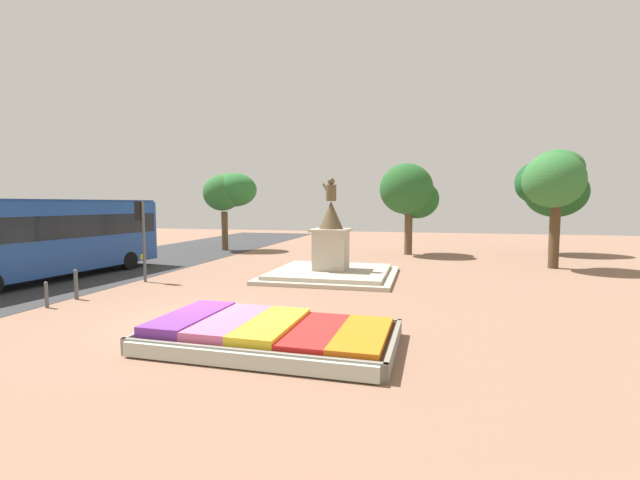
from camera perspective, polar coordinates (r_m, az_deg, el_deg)
name	(u,v)px	position (r m, az deg, el deg)	size (l,w,h in m)	color
ground_plane	(199,321)	(12.73, -15.81, -10.33)	(79.12, 79.12, 0.00)	#8C6651
flower_planter	(266,334)	(10.32, -7.16, -12.33)	(5.85, 3.39, 0.60)	#38281C
statue_monument	(331,260)	(19.32, 1.48, -2.73)	(5.73, 5.73, 4.45)	#B2A893
traffic_light_mid_block	(141,226)	(19.43, -22.71, 1.69)	(0.42, 0.31, 3.40)	#4C5156
city_bus	(42,234)	(21.71, -33.06, 0.64)	(3.45, 11.38, 3.48)	#1E4799
kerb_bollard_mid_b	(46,294)	(16.17, -32.67, -6.08)	(0.12, 0.12, 0.85)	#4C5156
kerb_bollard_north	(76,284)	(17.03, -29.77, -5.07)	(0.14, 0.14, 1.05)	#4C5156
park_tree_far_left	(555,177)	(24.40, 28.83, 7.34)	(3.02, 3.47, 6.01)	#4C3823
park_tree_behind_statue	(410,193)	(28.08, 11.97, 6.09)	(3.73, 3.96, 5.83)	brown
park_tree_far_right	(229,192)	(30.81, -12.00, 6.34)	(3.54, 3.51, 5.46)	brown
park_tree_street_side	(548,187)	(31.59, 28.16, 6.23)	(4.55, 3.75, 6.13)	#4C3823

